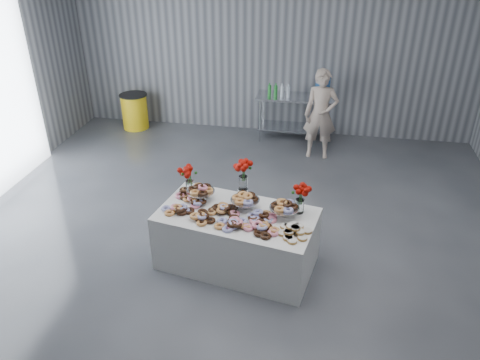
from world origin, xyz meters
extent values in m
plane|color=#393B40|center=(0.00, 0.00, 0.00)|extent=(9.00, 9.00, 0.00)
cube|color=gray|center=(0.00, 4.50, 2.00)|extent=(8.00, 0.04, 4.00)
cube|color=silver|center=(0.13, 0.00, 0.38)|extent=(2.05, 1.33, 0.75)
cube|color=silver|center=(0.52, 4.10, 0.88)|extent=(1.50, 0.60, 0.04)
cube|color=silver|center=(0.52, 4.10, 0.25)|extent=(1.40, 0.55, 0.03)
cylinder|color=silver|center=(-0.13, 3.85, 0.43)|extent=(0.04, 0.04, 0.86)
cylinder|color=silver|center=(1.17, 3.85, 0.43)|extent=(0.04, 0.04, 0.86)
cylinder|color=silver|center=(-0.13, 4.35, 0.43)|extent=(0.04, 0.04, 0.86)
cylinder|color=silver|center=(1.17, 4.35, 0.43)|extent=(0.04, 0.04, 0.86)
cylinder|color=silver|center=(-0.38, 0.25, 0.81)|extent=(0.06, 0.06, 0.12)
cylinder|color=silver|center=(-0.38, 0.25, 0.88)|extent=(0.36, 0.36, 0.01)
cylinder|color=silver|center=(0.21, 0.14, 0.81)|extent=(0.06, 0.06, 0.12)
cylinder|color=silver|center=(0.21, 0.14, 0.88)|extent=(0.36, 0.36, 0.01)
cylinder|color=silver|center=(0.70, 0.05, 0.81)|extent=(0.06, 0.06, 0.12)
cylinder|color=silver|center=(0.70, 0.05, 0.88)|extent=(0.36, 0.36, 0.01)
cylinder|color=white|center=(-0.56, 0.39, 0.84)|extent=(0.11, 0.11, 0.18)
cylinder|color=#1E5919|center=(-0.56, 0.39, 0.97)|extent=(0.04, 0.04, 0.18)
cylinder|color=white|center=(0.87, 0.17, 0.84)|extent=(0.11, 0.11, 0.18)
cylinder|color=#1E5919|center=(0.87, 0.17, 0.97)|extent=(0.04, 0.04, 0.18)
cylinder|color=silver|center=(0.14, 0.36, 0.82)|extent=(0.14, 0.14, 0.15)
cylinder|color=white|center=(0.14, 0.36, 0.99)|extent=(0.11, 0.11, 0.18)
cylinder|color=#1E5919|center=(0.14, 0.36, 1.12)|extent=(0.04, 0.04, 0.18)
cylinder|color=#3F83D8|center=(1.02, 4.10, 1.10)|extent=(0.28, 0.28, 0.40)
sphere|color=#3F83D8|center=(1.02, 4.10, 1.36)|extent=(0.20, 0.20, 0.20)
imported|color=#CC8C93|center=(1.03, 3.40, 0.82)|extent=(0.60, 0.40, 1.64)
cylinder|color=yellow|center=(-2.83, 4.10, 0.36)|extent=(0.53, 0.53, 0.71)
cylinder|color=black|center=(-2.83, 4.10, 0.72)|extent=(0.57, 0.57, 0.02)
camera|label=1|loc=(1.02, -4.68, 3.84)|focal=35.00mm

